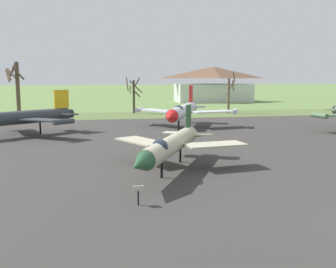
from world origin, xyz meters
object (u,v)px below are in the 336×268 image
Objects in this scene: jet_fighter_rear_right at (13,118)px; visitor_building at (213,84)px; jet_fighter_front_right at (170,145)px; info_placard_front_right at (138,193)px; jet_fighter_front_left at (183,111)px.

visitor_building is at bearing 54.10° from jet_fighter_rear_right.
jet_fighter_front_right is 11.42× the size of info_placard_front_right.
jet_fighter_front_left is 1.19× the size of jet_fighter_front_right.
info_placard_front_right is at bearing -107.39° from jet_fighter_front_left.
visitor_building is at bearing 70.07° from info_placard_front_right.
jet_fighter_rear_right is (-13.56, 18.49, 0.28)m from jet_fighter_front_right.
jet_fighter_front_left is at bearing -111.34° from visitor_building.
jet_fighter_front_left is at bearing 10.67° from jet_fighter_rear_right.
jet_fighter_front_left reaches higher than jet_fighter_rear_right.
jet_fighter_front_left is 1.09× the size of jet_fighter_rear_right.
jet_fighter_front_left is 20.00m from jet_fighter_rear_right.
jet_fighter_front_right is 7.68m from info_placard_front_right.
jet_fighter_front_right is 22.94m from jet_fighter_rear_right.
visitor_building reaches higher than info_placard_front_right.
jet_fighter_front_left is 54.73m from visitor_building.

